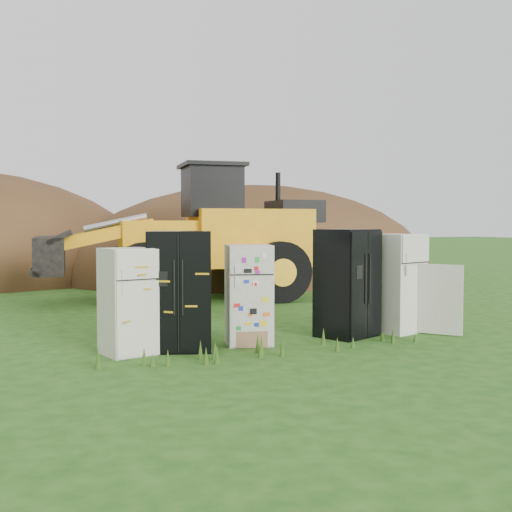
{
  "coord_description": "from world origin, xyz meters",
  "views": [
    {
      "loc": [
        -4.52,
        -9.48,
        1.97
      ],
      "look_at": [
        0.56,
        2.0,
        1.31
      ],
      "focal_mm": 45.0,
      "sensor_mm": 36.0,
      "label": 1
    }
  ],
  "objects_px": {
    "fridge_leftmost": "(128,301)",
    "fridge_black_side": "(180,291)",
    "fridge_open_door": "(397,283)",
    "fridge_sticker": "(249,295)",
    "wheel_loader": "(178,232)",
    "fridge_black_right": "(347,283)"
  },
  "relations": [
    {
      "from": "fridge_sticker",
      "to": "fridge_black_right",
      "type": "relative_size",
      "value": 0.87
    },
    {
      "from": "fridge_black_right",
      "to": "fridge_leftmost",
      "type": "bearing_deg",
      "value": 157.18
    },
    {
      "from": "fridge_leftmost",
      "to": "fridge_black_right",
      "type": "relative_size",
      "value": 0.86
    },
    {
      "from": "fridge_black_side",
      "to": "wheel_loader",
      "type": "height_order",
      "value": "wheel_loader"
    },
    {
      "from": "fridge_black_right",
      "to": "fridge_open_door",
      "type": "xyz_separation_m",
      "value": [
        1.07,
        0.03,
        -0.05
      ]
    },
    {
      "from": "fridge_leftmost",
      "to": "fridge_black_side",
      "type": "xyz_separation_m",
      "value": [
        0.81,
        0.0,
        0.12
      ]
    },
    {
      "from": "fridge_leftmost",
      "to": "fridge_sticker",
      "type": "bearing_deg",
      "value": -12.64
    },
    {
      "from": "fridge_black_side",
      "to": "fridge_black_right",
      "type": "xyz_separation_m",
      "value": [
        2.98,
        -0.03,
        0.01
      ]
    },
    {
      "from": "fridge_black_right",
      "to": "wheel_loader",
      "type": "distance_m",
      "value": 6.34
    },
    {
      "from": "fridge_open_door",
      "to": "fridge_sticker",
      "type": "bearing_deg",
      "value": 163.1
    },
    {
      "from": "fridge_leftmost",
      "to": "fridge_black_side",
      "type": "bearing_deg",
      "value": -12.31
    },
    {
      "from": "fridge_sticker",
      "to": "fridge_open_door",
      "type": "relative_size",
      "value": 0.91
    },
    {
      "from": "fridge_leftmost",
      "to": "wheel_loader",
      "type": "bearing_deg",
      "value": 54.24
    },
    {
      "from": "fridge_black_right",
      "to": "wheel_loader",
      "type": "bearing_deg",
      "value": 78.09
    },
    {
      "from": "fridge_leftmost",
      "to": "fridge_black_right",
      "type": "bearing_deg",
      "value": -12.91
    },
    {
      "from": "fridge_leftmost",
      "to": "fridge_open_door",
      "type": "relative_size",
      "value": 0.9
    },
    {
      "from": "fridge_open_door",
      "to": "wheel_loader",
      "type": "relative_size",
      "value": 0.25
    },
    {
      "from": "fridge_sticker",
      "to": "fridge_black_right",
      "type": "xyz_separation_m",
      "value": [
        1.83,
        -0.03,
        0.12
      ]
    },
    {
      "from": "fridge_sticker",
      "to": "wheel_loader",
      "type": "bearing_deg",
      "value": 98.59
    },
    {
      "from": "fridge_black_side",
      "to": "wheel_loader",
      "type": "relative_size",
      "value": 0.26
    },
    {
      "from": "fridge_black_side",
      "to": "fridge_sticker",
      "type": "xyz_separation_m",
      "value": [
        1.15,
        -0.01,
        -0.11
      ]
    },
    {
      "from": "fridge_black_side",
      "to": "fridge_open_door",
      "type": "relative_size",
      "value": 1.04
    }
  ]
}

